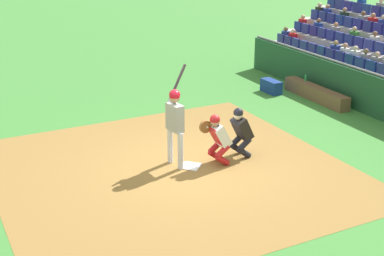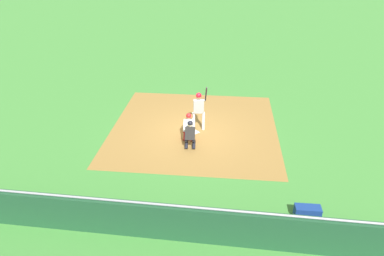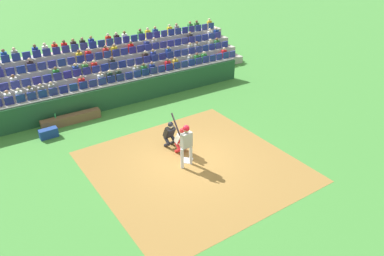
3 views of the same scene
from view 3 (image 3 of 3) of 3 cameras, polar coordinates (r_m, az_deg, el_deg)
ground_plane at (r=15.81m, az=-0.74°, el=-4.93°), size 160.00×160.00×0.00m
infield_dirt_patch at (r=15.46m, az=0.25°, el=-5.78°), size 7.93×7.95×0.01m
home_plate_marker at (r=15.80m, az=-0.74°, el=-4.88°), size 0.62×0.62×0.02m
batter_at_plate at (r=14.87m, az=-0.91°, el=-1.93°), size 0.72×0.62×2.33m
catcher_crouching at (r=15.95m, az=-1.62°, el=-1.63°), size 0.48×0.72×1.26m
home_plate_umpire at (r=16.43m, az=-3.35°, el=-0.74°), size 0.49×0.50×1.28m
dugout_wall at (r=20.64m, az=-10.35°, el=4.98°), size 14.96×0.24×1.29m
dugout_bench at (r=19.52m, az=-17.69°, el=1.30°), size 2.89×0.40×0.44m
water_bottle_on_bench at (r=19.33m, az=-19.86°, el=1.75°), size 0.07×0.07×0.22m
equipment_duffel_bag at (r=18.55m, az=-20.75°, el=-0.74°), size 0.83×0.38×0.43m
bleacher_stand at (r=24.21m, az=-14.31°, el=8.47°), size 19.74×3.48×2.58m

